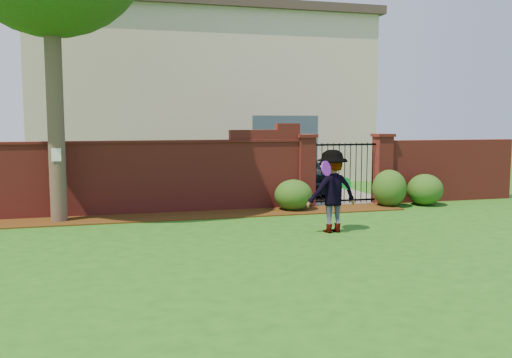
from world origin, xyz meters
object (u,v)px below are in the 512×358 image
object	(u,v)px
man	(333,191)
car	(295,170)
frisbee_purple	(326,168)
frisbee_green	(346,184)

from	to	relation	value
man	car	bearing A→B (deg)	-108.25
car	frisbee_purple	world-z (taller)	frisbee_purple
man	frisbee_green	xyz separation A→B (m)	(0.27, -0.04, 0.15)
car	man	distance (m)	5.98
frisbee_green	man	bearing A→B (deg)	172.25
frisbee_purple	frisbee_green	distance (m)	0.68
car	frisbee_green	bearing A→B (deg)	-92.99
man	frisbee_green	distance (m)	0.31
man	frisbee_purple	bearing A→B (deg)	41.54
car	man	bearing A→B (deg)	-95.61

